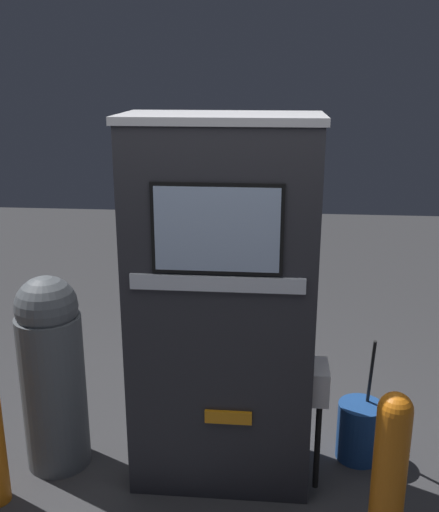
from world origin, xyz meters
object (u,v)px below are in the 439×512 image
at_px(trash_bin, 52,371).
at_px(gas_pump, 222,308).
at_px(safety_bollard, 389,475).
at_px(squeegee_bucket, 359,430).

bearing_deg(trash_bin, gas_pump, 0.10).
xyz_separation_m(safety_bollard, trash_bin, (-1.80, 0.59, 0.13)).
distance_m(gas_pump, safety_bollard, 1.16).
xyz_separation_m(gas_pump, safety_bollard, (0.82, -0.59, -0.55)).
xyz_separation_m(trash_bin, squeegee_bucket, (1.79, 0.20, -0.42)).
bearing_deg(trash_bin, safety_bollard, -18.22).
height_order(gas_pump, trash_bin, gas_pump).
bearing_deg(trash_bin, squeegee_bucket, 6.51).
distance_m(gas_pump, trash_bin, 1.06).
xyz_separation_m(safety_bollard, squeegee_bucket, (-0.01, 0.80, -0.29)).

